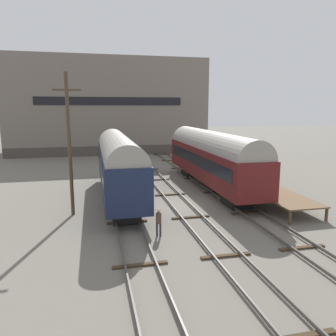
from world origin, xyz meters
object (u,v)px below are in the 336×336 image
at_px(train_car_navy, 119,163).
at_px(person_worker, 159,220).
at_px(train_car_maroon, 211,156).
at_px(bench, 249,174).
at_px(utility_pole, 69,143).

bearing_deg(train_car_navy, person_worker, -79.59).
height_order(train_car_maroon, bench, train_car_maroon).
relative_size(bench, person_worker, 0.85).
distance_m(train_car_maroon, utility_pole, 13.29).
bearing_deg(utility_pole, train_car_navy, 43.45).
bearing_deg(utility_pole, train_car_maroon, 23.91).
bearing_deg(train_car_navy, train_car_maroon, 13.45).
height_order(train_car_navy, utility_pole, utility_pole).
distance_m(bench, utility_pole, 15.65).
height_order(train_car_navy, train_car_maroon, same).
bearing_deg(bench, train_car_maroon, 146.44).
xyz_separation_m(person_worker, utility_pole, (-5.01, 5.16, 3.97)).
distance_m(train_car_navy, bench, 11.51).
bearing_deg(train_car_maroon, train_car_navy, -166.55).
height_order(bench, utility_pole, utility_pole).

